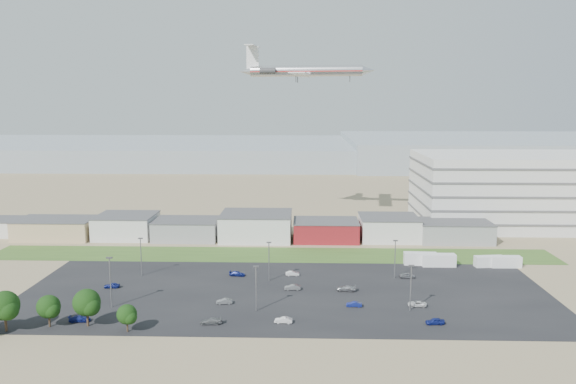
{
  "coord_description": "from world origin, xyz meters",
  "views": [
    {
      "loc": [
        9.3,
        -102.55,
        43.03
      ],
      "look_at": [
        5.54,
        22.0,
        22.95
      ],
      "focal_mm": 35.0,
      "sensor_mm": 36.0,
      "label": 1
    }
  ],
  "objects_px": {
    "parked_car_0": "(417,304)",
    "parked_car_1": "(354,304)",
    "parked_car_3": "(211,321)",
    "parked_car_7": "(293,287)",
    "parked_car_4": "(224,301)",
    "parked_car_10": "(80,319)",
    "parked_car_11": "(292,273)",
    "parked_car_12": "(346,288)",
    "parked_car_5": "(112,285)",
    "box_trailer_a": "(420,259)",
    "airliner": "(306,71)",
    "parked_car_8": "(407,275)",
    "parked_car_6": "(237,274)",
    "parked_car_2": "(435,321)",
    "parked_car_13": "(283,320)"
  },
  "relations": [
    {
      "from": "parked_car_7",
      "to": "parked_car_8",
      "type": "height_order",
      "value": "parked_car_8"
    },
    {
      "from": "parked_car_12",
      "to": "parked_car_5",
      "type": "bearing_deg",
      "value": -85.47
    },
    {
      "from": "parked_car_3",
      "to": "parked_car_7",
      "type": "bearing_deg",
      "value": 138.38
    },
    {
      "from": "parked_car_4",
      "to": "parked_car_10",
      "type": "height_order",
      "value": "parked_car_10"
    },
    {
      "from": "parked_car_0",
      "to": "parked_car_12",
      "type": "relative_size",
      "value": 0.88
    },
    {
      "from": "parked_car_1",
      "to": "parked_car_6",
      "type": "relative_size",
      "value": 0.83
    },
    {
      "from": "airliner",
      "to": "parked_car_3",
      "type": "relative_size",
      "value": 11.35
    },
    {
      "from": "parked_car_5",
      "to": "parked_car_4",
      "type": "bearing_deg",
      "value": 66.48
    },
    {
      "from": "parked_car_7",
      "to": "parked_car_8",
      "type": "bearing_deg",
      "value": 108.15
    },
    {
      "from": "parked_car_0",
      "to": "parked_car_4",
      "type": "xyz_separation_m",
      "value": [
        -41.25,
        0.21,
        0.02
      ]
    },
    {
      "from": "box_trailer_a",
      "to": "parked_car_7",
      "type": "bearing_deg",
      "value": -144.98
    },
    {
      "from": "parked_car_7",
      "to": "parked_car_8",
      "type": "relative_size",
      "value": 0.96
    },
    {
      "from": "parked_car_1",
      "to": "parked_car_8",
      "type": "xyz_separation_m",
      "value": [
        14.85,
        20.09,
        0.11
      ]
    },
    {
      "from": "parked_car_6",
      "to": "parked_car_8",
      "type": "height_order",
      "value": "parked_car_8"
    },
    {
      "from": "box_trailer_a",
      "to": "parked_car_11",
      "type": "xyz_separation_m",
      "value": [
        -33.95,
        -10.67,
        -1.07
      ]
    },
    {
      "from": "airliner",
      "to": "parked_car_5",
      "type": "distance_m",
      "value": 99.09
    },
    {
      "from": "parked_car_1",
      "to": "parked_car_12",
      "type": "height_order",
      "value": "parked_car_12"
    },
    {
      "from": "parked_car_8",
      "to": "parked_car_2",
      "type": "bearing_deg",
      "value": 178.7
    },
    {
      "from": "box_trailer_a",
      "to": "airliner",
      "type": "distance_m",
      "value": 77.75
    },
    {
      "from": "parked_car_6",
      "to": "parked_car_10",
      "type": "distance_m",
      "value": 41.09
    },
    {
      "from": "parked_car_2",
      "to": "parked_car_8",
      "type": "xyz_separation_m",
      "value": [
        -0.15,
        29.18,
        0.03
      ]
    },
    {
      "from": "parked_car_0",
      "to": "parked_car_1",
      "type": "xyz_separation_m",
      "value": [
        -13.45,
        -0.66,
        0.0
      ]
    },
    {
      "from": "airliner",
      "to": "parked_car_13",
      "type": "height_order",
      "value": "airliner"
    },
    {
      "from": "parked_car_2",
      "to": "parked_car_7",
      "type": "relative_size",
      "value": 0.99
    },
    {
      "from": "parked_car_3",
      "to": "parked_car_4",
      "type": "relative_size",
      "value": 1.2
    },
    {
      "from": "parked_car_3",
      "to": "parked_car_11",
      "type": "xyz_separation_m",
      "value": [
        15.23,
        31.46,
        -0.04
      ]
    },
    {
      "from": "parked_car_2",
      "to": "parked_car_11",
      "type": "height_order",
      "value": "parked_car_2"
    },
    {
      "from": "parked_car_4",
      "to": "parked_car_3",
      "type": "bearing_deg",
      "value": -11.42
    },
    {
      "from": "parked_car_7",
      "to": "parked_car_11",
      "type": "relative_size",
      "value": 1.1
    },
    {
      "from": "parked_car_0",
      "to": "parked_car_1",
      "type": "bearing_deg",
      "value": -79.67
    },
    {
      "from": "parked_car_10",
      "to": "parked_car_4",
      "type": "bearing_deg",
      "value": -73.52
    },
    {
      "from": "parked_car_8",
      "to": "parked_car_13",
      "type": "xyz_separation_m",
      "value": [
        -29.53,
        -29.38,
        -0.08
      ]
    },
    {
      "from": "parked_car_5",
      "to": "parked_car_6",
      "type": "height_order",
      "value": "parked_car_5"
    },
    {
      "from": "airliner",
      "to": "parked_car_1",
      "type": "distance_m",
      "value": 97.35
    },
    {
      "from": "parked_car_10",
      "to": "parked_car_12",
      "type": "height_order",
      "value": "parked_car_12"
    },
    {
      "from": "parked_car_1",
      "to": "parked_car_11",
      "type": "height_order",
      "value": "parked_car_11"
    },
    {
      "from": "parked_car_0",
      "to": "parked_car_7",
      "type": "height_order",
      "value": "parked_car_7"
    },
    {
      "from": "parked_car_3",
      "to": "parked_car_11",
      "type": "relative_size",
      "value": 1.22
    },
    {
      "from": "parked_car_7",
      "to": "parked_car_1",
      "type": "bearing_deg",
      "value": 51.12
    },
    {
      "from": "parked_car_4",
      "to": "parked_car_10",
      "type": "distance_m",
      "value": 29.26
    },
    {
      "from": "parked_car_10",
      "to": "parked_car_12",
      "type": "relative_size",
      "value": 0.93
    },
    {
      "from": "parked_car_1",
      "to": "parked_car_10",
      "type": "height_order",
      "value": "parked_car_10"
    },
    {
      "from": "parked_car_4",
      "to": "parked_car_12",
      "type": "height_order",
      "value": "parked_car_12"
    },
    {
      "from": "parked_car_11",
      "to": "parked_car_12",
      "type": "bearing_deg",
      "value": -135.98
    },
    {
      "from": "airliner",
      "to": "parked_car_11",
      "type": "distance_m",
      "value": 79.92
    },
    {
      "from": "parked_car_2",
      "to": "parked_car_3",
      "type": "height_order",
      "value": "parked_car_2"
    },
    {
      "from": "parked_car_4",
      "to": "box_trailer_a",
      "type": "bearing_deg",
      "value": 116.48
    },
    {
      "from": "parked_car_4",
      "to": "parked_car_11",
      "type": "relative_size",
      "value": 1.01
    },
    {
      "from": "parked_car_4",
      "to": "parked_car_5",
      "type": "distance_m",
      "value": 29.44
    },
    {
      "from": "parked_car_3",
      "to": "parked_car_7",
      "type": "height_order",
      "value": "parked_car_7"
    }
  ]
}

